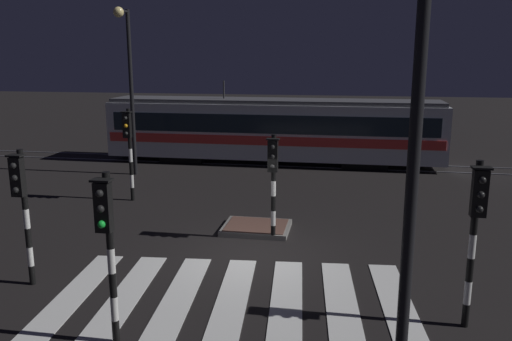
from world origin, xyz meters
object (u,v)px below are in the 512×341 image
object	(u,v)px
traffic_light_corner_far_left	(129,141)
traffic_light_median_centre	(273,172)
tram	(273,129)
traffic_light_kerb_mid_left	(107,235)
traffic_light_corner_near_left	(22,198)
street_lamp_trackside_left	(128,72)
traffic_light_corner_near_right	(476,221)
street_lamp_near_kerb	(420,106)

from	to	relation	value
traffic_light_corner_far_left	traffic_light_median_centre	bearing A→B (deg)	-29.92
traffic_light_median_centre	tram	world-z (taller)	tram
traffic_light_kerb_mid_left	traffic_light_corner_near_left	size ratio (longest dim) A/B	1.02
traffic_light_median_centre	traffic_light_corner_near_left	world-z (taller)	traffic_light_corner_near_left
traffic_light_corner_far_left	traffic_light_kerb_mid_left	distance (m)	10.19
traffic_light_corner_far_left	traffic_light_median_centre	distance (m)	6.76
traffic_light_corner_near_left	street_lamp_trackside_left	size ratio (longest dim) A/B	0.45
traffic_light_corner_far_left	traffic_light_median_centre	xyz separation A→B (m)	(5.85, -3.37, -0.20)
traffic_light_corner_near_right	traffic_light_median_centre	distance (m)	6.24
traffic_light_corner_far_left	traffic_light_kerb_mid_left	world-z (taller)	traffic_light_corner_far_left
traffic_light_corner_far_left	traffic_light_corner_near_left	size ratio (longest dim) A/B	1.06
traffic_light_corner_near_right	traffic_light_median_centre	bearing A→B (deg)	136.56
traffic_light_corner_near_right	tram	distance (m)	16.73
traffic_light_kerb_mid_left	tram	xyz separation A→B (m)	(0.49, 17.36, -0.45)
traffic_light_corner_far_left	tram	bearing A→B (deg)	61.88
traffic_light_corner_near_right	street_lamp_near_kerb	bearing A→B (deg)	-117.93
traffic_light_corner_near_right	street_lamp_trackside_left	world-z (taller)	street_lamp_trackside_left
traffic_light_corner_near_right	street_lamp_near_kerb	size ratio (longest dim) A/B	0.46
street_lamp_trackside_left	street_lamp_near_kerb	size ratio (longest dim) A/B	0.99
traffic_light_corner_near_right	traffic_light_kerb_mid_left	xyz separation A→B (m)	(-6.66, -1.82, -0.05)
street_lamp_near_kerb	tram	world-z (taller)	street_lamp_near_kerb
traffic_light_median_centre	traffic_light_kerb_mid_left	world-z (taller)	traffic_light_kerb_mid_left
traffic_light_median_centre	street_lamp_trackside_left	size ratio (longest dim) A/B	0.43
traffic_light_kerb_mid_left	street_lamp_trackside_left	size ratio (longest dim) A/B	0.45
traffic_light_corner_far_left	traffic_light_corner_near_right	world-z (taller)	traffic_light_corner_far_left
traffic_light_median_centre	street_lamp_near_kerb	world-z (taller)	street_lamp_near_kerb
traffic_light_median_centre	traffic_light_kerb_mid_left	bearing A→B (deg)	-109.20
traffic_light_corner_near_right	tram	bearing A→B (deg)	111.65
traffic_light_corner_near_left	tram	distance (m)	15.69
traffic_light_corner_near_left	traffic_light_median_centre	bearing A→B (deg)	37.51
traffic_light_median_centre	traffic_light_corner_near_right	bearing A→B (deg)	-43.44
traffic_light_kerb_mid_left	traffic_light_median_centre	bearing A→B (deg)	70.80
traffic_light_corner_near_left	street_lamp_near_kerb	size ratio (longest dim) A/B	0.44
traffic_light_median_centre	traffic_light_kerb_mid_left	size ratio (longest dim) A/B	0.95
traffic_light_kerb_mid_left	traffic_light_corner_near_left	bearing A→B (deg)	145.99
traffic_light_corner_far_left	traffic_light_median_centre	size ratio (longest dim) A/B	1.10
tram	traffic_light_median_centre	bearing A→B (deg)	-81.71
traffic_light_kerb_mid_left	traffic_light_corner_far_left	bearing A→B (deg)	111.45
traffic_light_corner_near_right	traffic_light_corner_near_left	world-z (taller)	traffic_light_corner_near_right
tram	traffic_light_corner_far_left	bearing A→B (deg)	-118.12
traffic_light_corner_near_right	tram	size ratio (longest dim) A/B	0.20
traffic_light_corner_near_left	street_lamp_trackside_left	distance (m)	11.90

